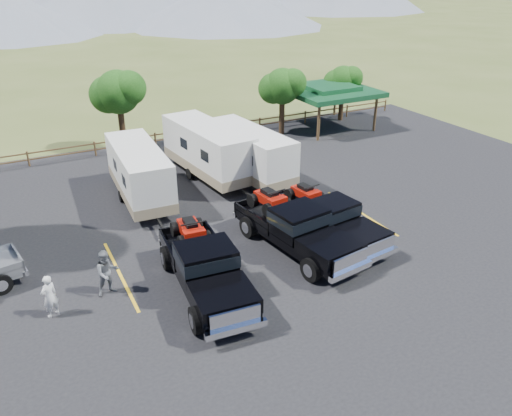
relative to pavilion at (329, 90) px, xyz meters
name	(u,v)px	position (x,y,z in m)	size (l,w,h in m)	color
ground	(301,286)	(-13.00, -17.00, -2.79)	(320.00, 320.00, 0.00)	#485725
asphalt_lot	(264,250)	(-13.00, -14.00, -2.77)	(44.00, 34.00, 0.04)	black
stall_lines	(254,240)	(-13.00, -13.00, -2.74)	(12.12, 5.50, 0.01)	gold
tree_ne_a	(282,86)	(-4.03, 0.01, 0.69)	(3.11, 2.92, 4.76)	black
tree_ne_b	(343,81)	(1.98, 1.01, 0.34)	(2.77, 2.59, 4.27)	black
tree_north	(118,92)	(-15.03, 2.02, 1.05)	(3.46, 3.24, 5.25)	black
rail_fence	(183,134)	(-11.00, 1.50, -2.18)	(36.12, 0.12, 1.00)	brown
pavilion	(329,90)	(0.00, 0.00, 0.00)	(6.20, 6.20, 3.22)	brown
rig_left	(204,265)	(-16.34, -15.49, -1.68)	(2.79, 6.77, 2.21)	black
rig_center	(295,226)	(-11.78, -14.45, -1.67)	(3.05, 6.93, 2.24)	black
rig_right	(328,217)	(-9.91, -14.28, -1.75)	(2.76, 6.39, 2.07)	black
trailer_left	(139,174)	(-16.25, -6.54, -1.25)	(2.48, 8.25, 2.86)	silver
trailer_center	(208,151)	(-11.90, -5.17, -1.15)	(3.03, 8.82, 3.05)	silver
trailer_right	(249,154)	(-9.94, -6.47, -1.24)	(2.85, 8.35, 2.89)	silver
person_a	(49,296)	(-21.71, -14.49, -1.93)	(0.59, 0.39, 1.63)	silver
person_b	(107,273)	(-19.63, -14.08, -1.84)	(0.88, 0.69, 1.81)	slate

